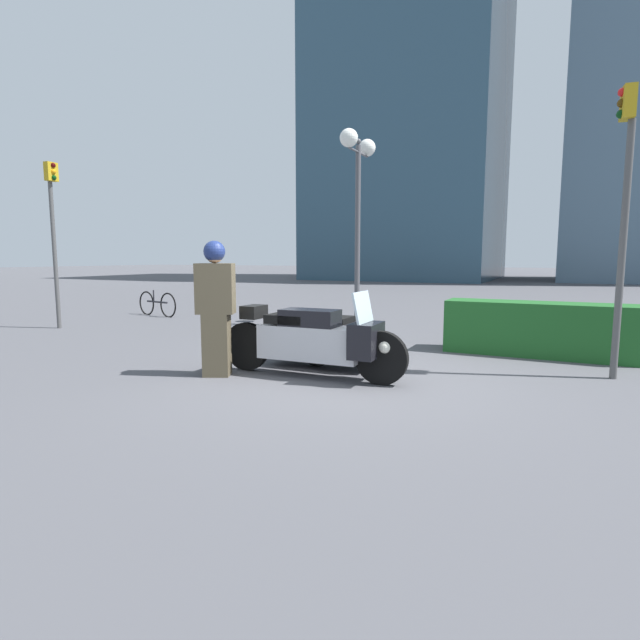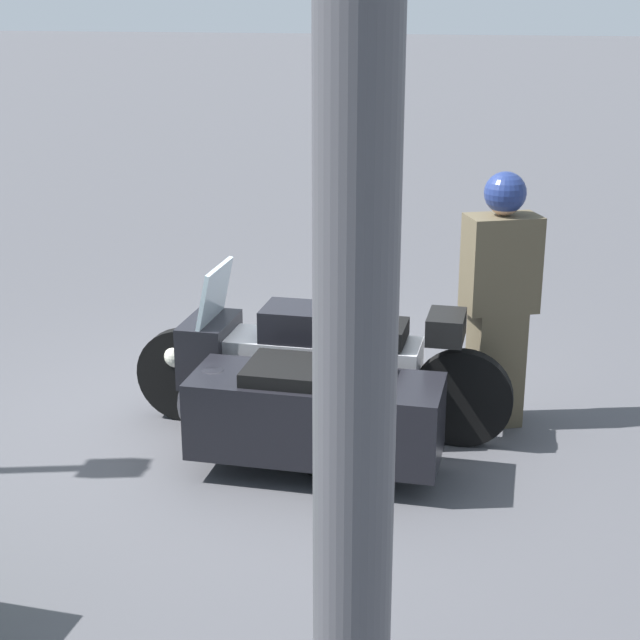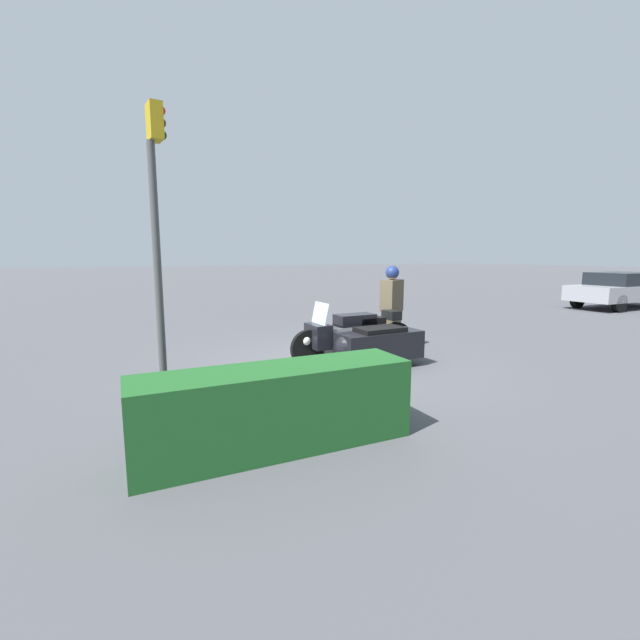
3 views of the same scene
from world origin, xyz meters
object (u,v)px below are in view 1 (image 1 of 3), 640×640
Objects in this scene: police_motorcycle at (323,338)px; hedge_bush_curbside at (538,329)px; traffic_light_far at (53,222)px; officer_rider at (216,305)px; bicycle_parked at (157,304)px; traffic_light_near at (624,193)px; twin_lamp_post at (358,174)px.

hedge_bush_curbside is (2.62, 2.61, -0.04)m from police_motorcycle.
police_motorcycle is at bearing -13.04° from traffic_light_far.
officer_rider is 0.50× the size of traffic_light_far.
hedge_bush_curbside is 1.78× the size of bicycle_parked.
bicycle_parked is at bearing 148.16° from police_motorcycle.
police_motorcycle is 1.63× the size of bicycle_parked.
officer_rider reaches higher than hedge_bush_curbside.
police_motorcycle is 3.70m from hedge_bush_curbside.
hedge_bush_curbside is at bearing 4.63° from traffic_light_far.
hedge_bush_curbside is 2.53m from traffic_light_near.
hedge_bush_curbside is at bearing -73.69° from officer_rider.
hedge_bush_curbside is 0.67× the size of twin_lamp_post.
bicycle_parked is at bearing -175.47° from twin_lamp_post.
officer_rider is 0.42× the size of twin_lamp_post.
police_motorcycle is 7.59m from traffic_light_far.
twin_lamp_post reaches higher than traffic_light_far.
twin_lamp_post reaches higher than hedge_bush_curbside.
traffic_light_far reaches higher than hedge_bush_curbside.
hedge_bush_curbside is 9.78m from bicycle_parked.
hedge_bush_curbside is 0.79× the size of traffic_light_near.
hedge_bush_curbside is 0.80× the size of traffic_light_far.
hedge_bush_curbside is at bearing -60.33° from traffic_light_near.
twin_lamp_post reaches higher than police_motorcycle.
traffic_light_near is at bearing -91.33° from officer_rider.
police_motorcycle reaches higher than bicycle_parked.
traffic_light_far is (-10.82, -0.08, -0.03)m from traffic_light_near.
police_motorcycle is 4.28m from traffic_light_near.
traffic_light_near is (0.96, -1.27, 1.97)m from hedge_bush_curbside.
officer_rider reaches higher than bicycle_parked.
police_motorcycle is at bearing -135.15° from hedge_bush_curbside.
traffic_light_near is 10.82m from traffic_light_far.
officer_rider is 5.44m from traffic_light_near.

